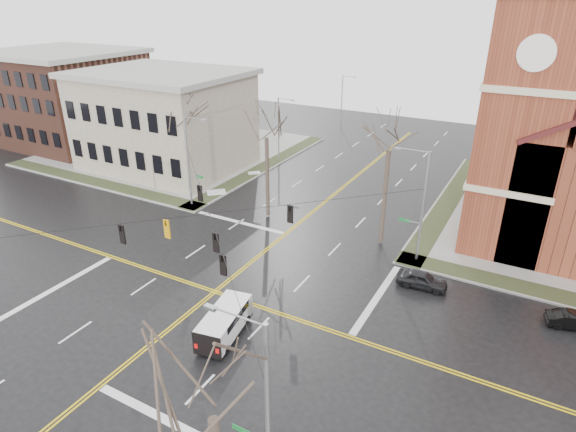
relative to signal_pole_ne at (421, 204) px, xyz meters
The scene contains 19 objects.
ground 16.88m from the signal_pole_ne, 134.55° to the right, with size 120.00×120.00×0.00m, color black.
sidewalks 16.86m from the signal_pole_ne, 134.55° to the right, with size 80.00×80.00×0.17m.
road_markings 16.88m from the signal_pole_ne, 134.55° to the right, with size 100.00×100.00×0.01m.
civic_building_a 34.39m from the signal_pole_ne, 165.69° to the left, with size 18.00×14.00×11.00m, color gray.
civic_building_b 54.36m from the signal_pole_ne, 168.86° to the left, with size 18.00×16.00×12.00m, color #573024.
signal_pole_ne is the anchor object (origin of this frame).
signal_pole_nw 22.64m from the signal_pole_ne, behind, with size 2.75×0.22×9.00m.
signal_pole_se 23.00m from the signal_pole_ne, 90.00° to the right, with size 2.75×0.22×9.00m.
span_wires 16.19m from the signal_pole_ne, 134.55° to the right, with size 23.02×23.02×0.03m.
traffic_signals 16.63m from the signal_pole_ne, 132.94° to the right, with size 8.21×8.26×1.30m.
streetlight_north_a 27.48m from the signal_pole_ne, 143.10° to the left, with size 2.30×0.20×8.00m.
streetlight_north_b 42.61m from the signal_pole_ne, 121.05° to the left, with size 2.30×0.20×8.00m.
cargo_van 17.32m from the signal_pole_ne, 117.60° to the right, with size 2.66×5.01×1.81m.
parked_car_a 5.88m from the signal_pole_ne, 66.96° to the right, with size 1.46×3.63×1.24m, color black.
parked_car_b 12.70m from the signal_pole_ne, 17.89° to the right, with size 1.15×3.30×1.09m, color black.
tree_nw_far 25.26m from the signal_pole_ne, behind, with size 4.00×4.00×10.83m.
tree_nw_near 15.09m from the signal_pole_ne, behind, with size 4.00×4.00×11.42m.
tree_ne 5.30m from the signal_pole_ne, 156.65° to the left, with size 4.00×4.00×12.20m.
tree_se 26.44m from the signal_pole_ne, 89.46° to the right, with size 4.00×4.00×11.40m.
Camera 1 is at (18.74, -22.99, 19.57)m, focal length 30.00 mm.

